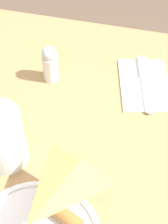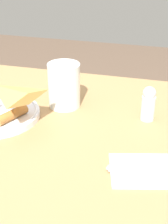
% 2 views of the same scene
% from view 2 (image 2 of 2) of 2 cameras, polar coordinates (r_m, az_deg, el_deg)
% --- Properties ---
extents(dining_table, '(1.07, 0.68, 0.71)m').
position_cam_2_polar(dining_table, '(0.96, -8.84, -7.19)').
color(dining_table, '#A87F51').
rests_on(dining_table, ground_plane).
extents(milk_glass, '(0.09, 0.09, 0.12)m').
position_cam_2_polar(milk_glass, '(0.93, -3.32, 4.13)').
color(milk_glass, white).
rests_on(milk_glass, dining_table).
extents(napkin_folded, '(0.19, 0.15, 0.00)m').
position_cam_2_polar(napkin_folded, '(0.72, 11.15, -9.50)').
color(napkin_folded, white).
rests_on(napkin_folded, dining_table).
extents(butter_knife, '(0.18, 0.06, 0.01)m').
position_cam_2_polar(butter_knife, '(0.72, 11.87, -9.18)').
color(butter_knife, '#B2B2B7').
rests_on(butter_knife, napkin_folded).
extents(salt_shaker, '(0.04, 0.04, 0.09)m').
position_cam_2_polar(salt_shaker, '(0.88, 10.65, 1.43)').
color(salt_shaker, silver).
rests_on(salt_shaker, dining_table).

